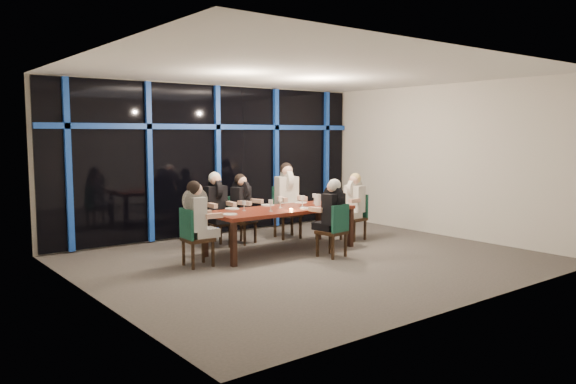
% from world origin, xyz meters
% --- Properties ---
extents(room, '(7.04, 7.00, 3.02)m').
position_xyz_m(room, '(0.00, 0.00, 2.02)').
color(room, '#57514C').
rests_on(room, ground).
extents(window_wall, '(6.86, 0.43, 2.94)m').
position_xyz_m(window_wall, '(0.01, 2.93, 1.55)').
color(window_wall, black).
rests_on(window_wall, ground).
extents(dining_table, '(2.60, 1.00, 0.75)m').
position_xyz_m(dining_table, '(0.00, 0.80, 0.68)').
color(dining_table, maroon).
rests_on(dining_table, ground).
extents(chair_far_left, '(0.44, 0.44, 0.92)m').
position_xyz_m(chair_far_left, '(-0.68, 1.88, 0.51)').
color(chair_far_left, black).
rests_on(chair_far_left, ground).
extents(chair_far_mid, '(0.52, 0.52, 0.88)m').
position_xyz_m(chair_far_mid, '(-0.16, 1.87, 0.49)').
color(chair_far_mid, black).
rests_on(chair_far_mid, ground).
extents(chair_far_right, '(0.55, 0.55, 1.00)m').
position_xyz_m(chair_far_right, '(0.89, 1.82, 0.56)').
color(chair_far_right, black).
rests_on(chair_far_right, ground).
extents(chair_end_left, '(0.44, 0.44, 0.90)m').
position_xyz_m(chair_end_left, '(-1.74, 0.73, 0.50)').
color(chair_end_left, black).
rests_on(chair_end_left, ground).
extents(chair_end_right, '(0.44, 0.44, 0.87)m').
position_xyz_m(chair_end_right, '(1.80, 0.80, 0.49)').
color(chair_end_right, black).
rests_on(chair_end_right, ground).
extents(chair_near_mid, '(0.46, 0.46, 0.88)m').
position_xyz_m(chair_near_mid, '(0.42, -0.12, 0.49)').
color(chair_near_mid, black).
rests_on(chair_near_mid, ground).
extents(diner_far_left, '(0.47, 0.58, 0.90)m').
position_xyz_m(diner_far_left, '(-0.69, 1.80, 0.88)').
color(diner_far_left, black).
rests_on(diner_far_left, ground).
extents(diner_far_mid, '(0.53, 0.60, 0.86)m').
position_xyz_m(diner_far_mid, '(-0.13, 1.80, 0.84)').
color(diner_far_mid, black).
rests_on(diner_far_mid, ground).
extents(diner_far_right, '(0.55, 0.67, 0.97)m').
position_xyz_m(diner_far_right, '(0.87, 1.73, 0.96)').
color(diner_far_right, silver).
rests_on(diner_far_right, ground).
extents(diner_end_left, '(0.57, 0.46, 0.88)m').
position_xyz_m(diner_end_left, '(-1.66, 0.72, 0.86)').
color(diner_end_left, black).
rests_on(diner_end_left, ground).
extents(diner_end_right, '(0.56, 0.46, 0.85)m').
position_xyz_m(diner_end_right, '(1.73, 0.79, 0.84)').
color(diner_end_right, silver).
rests_on(diner_end_right, ground).
extents(diner_near_mid, '(0.47, 0.58, 0.86)m').
position_xyz_m(diner_near_mid, '(0.41, -0.05, 0.84)').
color(diner_near_mid, black).
rests_on(diner_near_mid, ground).
extents(plate_far_left, '(0.24, 0.24, 0.01)m').
position_xyz_m(plate_far_left, '(-0.71, 1.24, 0.76)').
color(plate_far_left, white).
rests_on(plate_far_left, dining_table).
extents(plate_far_mid, '(0.24, 0.24, 0.01)m').
position_xyz_m(plate_far_mid, '(0.06, 1.27, 0.76)').
color(plate_far_mid, white).
rests_on(plate_far_mid, dining_table).
extents(plate_far_right, '(0.24, 0.24, 0.01)m').
position_xyz_m(plate_far_right, '(0.75, 1.18, 0.76)').
color(plate_far_right, white).
rests_on(plate_far_right, dining_table).
extents(plate_end_left, '(0.24, 0.24, 0.01)m').
position_xyz_m(plate_end_left, '(-1.10, 0.69, 0.76)').
color(plate_end_left, white).
rests_on(plate_end_left, dining_table).
extents(plate_end_right, '(0.24, 0.24, 0.01)m').
position_xyz_m(plate_end_right, '(1.17, 0.73, 0.76)').
color(plate_end_right, white).
rests_on(plate_end_right, dining_table).
extents(plate_near_mid, '(0.24, 0.24, 0.01)m').
position_xyz_m(plate_near_mid, '(0.33, 0.51, 0.76)').
color(plate_near_mid, white).
rests_on(plate_near_mid, dining_table).
extents(wine_bottle, '(0.08, 0.08, 0.35)m').
position_xyz_m(wine_bottle, '(1.11, 0.64, 0.88)').
color(wine_bottle, black).
rests_on(wine_bottle, dining_table).
extents(water_pitcher, '(0.13, 0.11, 0.20)m').
position_xyz_m(water_pitcher, '(0.76, 0.70, 0.85)').
color(water_pitcher, silver).
rests_on(water_pitcher, dining_table).
extents(tea_light, '(0.05, 0.05, 0.03)m').
position_xyz_m(tea_light, '(-0.02, 0.49, 0.77)').
color(tea_light, '#FF9B4C').
rests_on(tea_light, dining_table).
extents(wine_glass_a, '(0.08, 0.08, 0.19)m').
position_xyz_m(wine_glass_a, '(-0.34, 0.62, 0.89)').
color(wine_glass_a, silver).
rests_on(wine_glass_a, dining_table).
extents(wine_glass_b, '(0.07, 0.07, 0.19)m').
position_xyz_m(wine_glass_b, '(0.04, 0.86, 0.89)').
color(wine_glass_b, silver).
rests_on(wine_glass_b, dining_table).
extents(wine_glass_c, '(0.08, 0.08, 0.20)m').
position_xyz_m(wine_glass_c, '(0.44, 0.76, 0.89)').
color(wine_glass_c, silver).
rests_on(wine_glass_c, dining_table).
extents(wine_glass_d, '(0.07, 0.07, 0.17)m').
position_xyz_m(wine_glass_d, '(-0.66, 0.95, 0.87)').
color(wine_glass_d, white).
rests_on(wine_glass_d, dining_table).
extents(wine_glass_e, '(0.07, 0.07, 0.18)m').
position_xyz_m(wine_glass_e, '(0.93, 1.00, 0.88)').
color(wine_glass_e, silver).
rests_on(wine_glass_e, dining_table).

